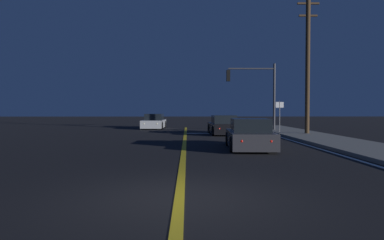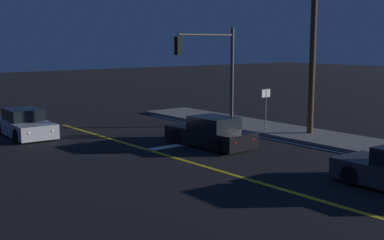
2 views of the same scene
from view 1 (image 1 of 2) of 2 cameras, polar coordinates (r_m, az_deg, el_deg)
ground_plane at (r=7.04m, az=-2.06°, el=-12.58°), size 160.00×160.00×0.00m
sidewalk_right at (r=18.65m, az=23.63°, el=-3.55°), size 3.20×36.32×0.15m
lane_line_center at (r=17.00m, az=-1.27°, el=-4.13°), size 0.20×34.30×0.01m
lane_line_edge_right at (r=17.97m, az=18.23°, el=-3.90°), size 0.16×34.30×0.01m
stop_bar at (r=25.73m, az=5.88°, el=-2.15°), size 6.23×0.50×0.01m
car_distant_tail_black at (r=24.64m, az=5.10°, el=-0.98°), size 2.01×4.35×1.34m
car_far_approaching_charcoal at (r=15.77m, az=9.30°, el=-2.51°), size 2.08×4.42×1.34m
car_side_waiting_silver at (r=32.21m, az=-6.17°, el=-0.35°), size 2.03×4.40×1.34m
traffic_signal_near_right at (r=28.39m, az=10.38°, el=5.43°), size 3.89×0.28×5.37m
utility_pole_right at (r=24.83m, az=18.24°, el=8.80°), size 1.45×0.29×9.34m
street_sign_corner at (r=25.85m, az=14.01°, el=1.28°), size 0.56×0.06×2.32m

